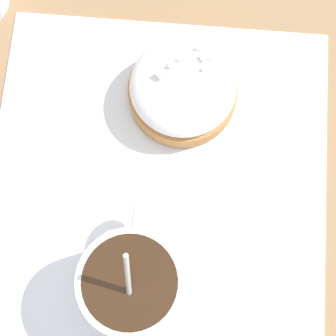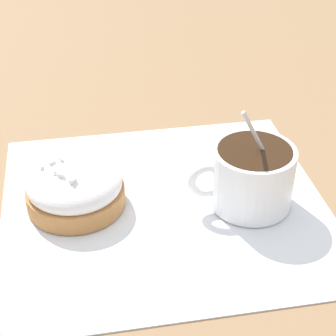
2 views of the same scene
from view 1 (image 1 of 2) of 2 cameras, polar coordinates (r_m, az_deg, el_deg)
ground_plane at (r=0.51m, az=-1.15°, el=-2.11°), size 3.00×3.00×0.00m
paper_napkin at (r=0.51m, az=-1.15°, el=-2.08°), size 0.35×0.32×0.00m
coffee_cup at (r=0.47m, az=-3.67°, el=-11.49°), size 0.11×0.08×0.11m
frosted_pastry at (r=0.52m, az=1.52°, el=8.04°), size 0.10×0.10×0.05m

